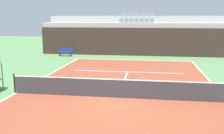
{
  "coord_description": "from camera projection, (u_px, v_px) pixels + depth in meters",
  "views": [
    {
      "loc": [
        1.69,
        -12.55,
        4.02
      ],
      "look_at": [
        -0.52,
        2.0,
        1.2
      ],
      "focal_mm": 41.72,
      "sensor_mm": 36.0,
      "label": 1
    }
  ],
  "objects": [
    {
      "name": "centre_service_line",
      "position": [
        123.0,
        82.0,
        16.29
      ],
      "size": [
        0.1,
        6.4,
        0.0
      ],
      "primitive_type": "cube",
      "color": "white",
      "rests_on": "court_surface"
    },
    {
      "name": "court_surface",
      "position": [
        116.0,
        98.0,
        13.19
      ],
      "size": [
        11.0,
        24.0,
        0.01
      ],
      "primitive_type": "cube",
      "color": "brown",
      "rests_on": "ground_plane"
    },
    {
      "name": "seating_row_lower",
      "position": [
        136.0,
        21.0,
        28.46
      ],
      "size": [
        3.76,
        0.44,
        0.44
      ],
      "color": "slate",
      "rests_on": "stands_tier_lower"
    },
    {
      "name": "seating_row_upper",
      "position": [
        138.0,
        15.0,
        30.66
      ],
      "size": [
        3.76,
        0.44,
        0.44
      ],
      "color": "slate",
      "rests_on": "stands_tier_upper"
    },
    {
      "name": "stands_tier_upper",
      "position": [
        137.0,
        34.0,
        30.98
      ],
      "size": [
        20.55,
        2.4,
        4.18
      ],
      "primitive_type": "cube",
      "color": "#9E9E99",
      "rests_on": "ground_plane"
    },
    {
      "name": "player_bench",
      "position": [
        65.0,
        51.0,
        27.28
      ],
      "size": [
        1.5,
        0.4,
        0.85
      ],
      "color": "navy",
      "rests_on": "ground_plane"
    },
    {
      "name": "back_wall",
      "position": [
        135.0,
        42.0,
        27.46
      ],
      "size": [
        20.55,
        0.3,
        2.93
      ],
      "primitive_type": "cube",
      "color": "#33231E",
      "rests_on": "ground_plane"
    },
    {
      "name": "baseline_far",
      "position": [
        133.0,
        60.0,
        24.79
      ],
      "size": [
        11.0,
        0.1,
        0.0
      ],
      "primitive_type": "cube",
      "color": "white",
      "rests_on": "court_surface"
    },
    {
      "name": "tennis_net",
      "position": [
        116.0,
        88.0,
        13.09
      ],
      "size": [
        11.08,
        0.08,
        1.07
      ],
      "color": "black",
      "rests_on": "court_surface"
    },
    {
      "name": "service_line_far",
      "position": [
        128.0,
        72.0,
        19.4
      ],
      "size": [
        8.26,
        0.1,
        0.0
      ],
      "primitive_type": "cube",
      "color": "white",
      "rests_on": "court_surface"
    },
    {
      "name": "stands_tier_lower",
      "position": [
        136.0,
        38.0,
        28.72
      ],
      "size": [
        20.55,
        2.4,
        3.45
      ],
      "primitive_type": "cube",
      "color": "#9E9E99",
      "rests_on": "ground_plane"
    },
    {
      "name": "sideline_left",
      "position": [
        16.0,
        93.0,
        13.99
      ],
      "size": [
        0.1,
        24.0,
        0.0
      ],
      "primitive_type": "cube",
      "color": "white",
      "rests_on": "court_surface"
    },
    {
      "name": "ground_plane",
      "position": [
        116.0,
        98.0,
        13.19
      ],
      "size": [
        80.0,
        80.0,
        0.0
      ],
      "primitive_type": "plane",
      "color": "#477042"
    }
  ]
}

